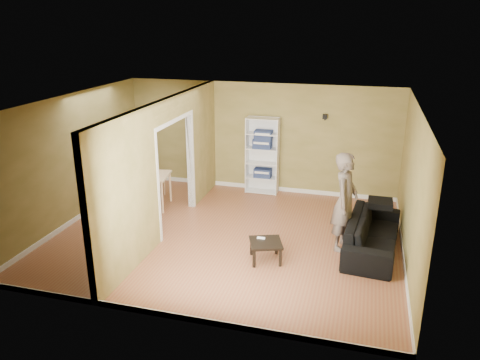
# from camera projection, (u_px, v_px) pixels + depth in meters

# --- Properties ---
(room_shell) EXTENTS (6.50, 6.50, 6.50)m
(room_shell) POSITION_uv_depth(u_px,v_px,m) (227.00, 172.00, 8.64)
(room_shell) COLOR brown
(room_shell) RESTS_ON ground
(partition) EXTENTS (0.22, 5.50, 2.60)m
(partition) POSITION_uv_depth(u_px,v_px,m) (167.00, 167.00, 8.94)
(partition) COLOR #9F8C4D
(partition) RESTS_ON ground
(wall_speaker) EXTENTS (0.10, 0.10, 0.10)m
(wall_speaker) POSITION_uv_depth(u_px,v_px,m) (325.00, 117.00, 10.52)
(wall_speaker) COLOR black
(wall_speaker) RESTS_ON room_shell
(sofa) EXTENTS (2.24, 1.12, 0.83)m
(sofa) POSITION_uv_depth(u_px,v_px,m) (373.00, 229.00, 8.41)
(sofa) COLOR #292830
(sofa) RESTS_ON ground
(person) EXTENTS (0.87, 0.74, 2.12)m
(person) POSITION_uv_depth(u_px,v_px,m) (346.00, 194.00, 8.27)
(person) COLOR slate
(person) RESTS_ON ground
(bookshelf) EXTENTS (0.77, 0.34, 1.83)m
(bookshelf) POSITION_uv_depth(u_px,v_px,m) (263.00, 155.00, 11.11)
(bookshelf) COLOR white
(bookshelf) RESTS_ON ground
(paper_box_navy_a) EXTENTS (0.41, 0.26, 0.21)m
(paper_box_navy_a) POSITION_uv_depth(u_px,v_px,m) (263.00, 173.00, 11.20)
(paper_box_navy_a) COLOR navy
(paper_box_navy_a) RESTS_ON bookshelf
(paper_box_navy_b) EXTENTS (0.43, 0.28, 0.22)m
(paper_box_navy_b) POSITION_uv_depth(u_px,v_px,m) (262.00, 144.00, 10.97)
(paper_box_navy_b) COLOR navy
(paper_box_navy_b) RESTS_ON bookshelf
(paper_box_navy_c) EXTENTS (0.41, 0.27, 0.21)m
(paper_box_navy_c) POSITION_uv_depth(u_px,v_px,m) (264.00, 135.00, 10.90)
(paper_box_navy_c) COLOR #10164B
(paper_box_navy_c) RESTS_ON bookshelf
(coffee_table) EXTENTS (0.54, 0.54, 0.36)m
(coffee_table) POSITION_uv_depth(u_px,v_px,m) (266.00, 244.00, 8.06)
(coffee_table) COLOR black
(coffee_table) RESTS_ON ground
(game_controller) EXTENTS (0.14, 0.04, 0.03)m
(game_controller) POSITION_uv_depth(u_px,v_px,m) (261.00, 238.00, 8.15)
(game_controller) COLOR white
(game_controller) RESTS_ON coffee_table
(dining_table) EXTENTS (1.19, 0.79, 0.74)m
(dining_table) POSITION_uv_depth(u_px,v_px,m) (141.00, 178.00, 10.31)
(dining_table) COLOR beige
(dining_table) RESTS_ON ground
(chair_left) EXTENTS (0.61, 0.61, 1.01)m
(chair_left) POSITION_uv_depth(u_px,v_px,m) (110.00, 181.00, 10.57)
(chair_left) COLOR #D6B385
(chair_left) RESTS_ON ground
(chair_near) EXTENTS (0.47, 0.47, 1.01)m
(chair_near) POSITION_uv_depth(u_px,v_px,m) (133.00, 194.00, 9.84)
(chair_near) COLOR #D7AF79
(chair_near) RESTS_ON ground
(chair_far) EXTENTS (0.42, 0.42, 0.91)m
(chair_far) POSITION_uv_depth(u_px,v_px,m) (156.00, 178.00, 10.96)
(chair_far) COLOR tan
(chair_far) RESTS_ON ground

